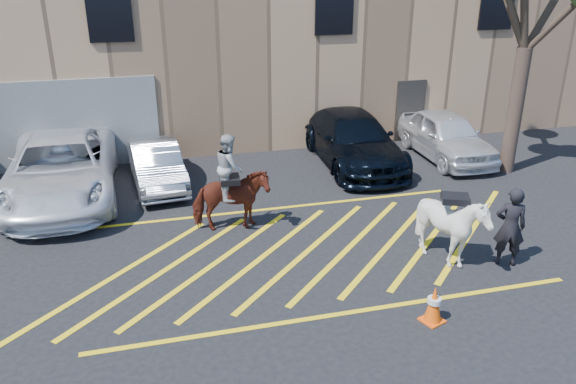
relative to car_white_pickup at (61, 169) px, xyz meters
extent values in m
plane|color=black|center=(5.64, -4.41, -0.85)|extent=(90.00, 90.00, 0.00)
imported|color=white|center=(0.00, 0.00, 0.00)|extent=(2.89, 6.16, 1.70)
imported|color=#9497A2|center=(2.55, 0.33, -0.22)|extent=(1.68, 3.92, 1.26)
imported|color=black|center=(8.75, 0.68, -0.05)|extent=(2.43, 5.62, 1.61)
imported|color=white|center=(11.94, 0.45, -0.08)|extent=(1.91, 4.54, 1.53)
imported|color=black|center=(9.65, -6.32, 0.04)|extent=(0.77, 0.65, 1.78)
cube|color=tan|center=(5.64, 7.59, 2.65)|extent=(32.00, 10.00, 7.00)
cube|color=black|center=(1.64, 2.55, 3.75)|extent=(1.30, 0.08, 1.50)
cube|color=black|center=(8.64, 2.55, 3.75)|extent=(1.30, 0.08, 1.50)
cube|color=black|center=(14.64, 2.55, 3.75)|extent=(1.30, 0.08, 1.50)
cube|color=#38332D|center=(11.64, 2.55, 0.25)|extent=(1.10, 0.08, 2.20)
cube|color=yellow|center=(1.44, -4.71, -0.85)|extent=(4.20, 4.20, 0.01)
cube|color=yellow|center=(2.49, -4.71, -0.85)|extent=(4.20, 4.20, 0.01)
cube|color=yellow|center=(3.54, -4.71, -0.85)|extent=(4.20, 4.20, 0.01)
cube|color=yellow|center=(4.59, -4.71, -0.85)|extent=(4.20, 4.20, 0.01)
cube|color=yellow|center=(5.64, -4.71, -0.85)|extent=(4.20, 4.20, 0.01)
cube|color=yellow|center=(6.69, -4.71, -0.85)|extent=(4.20, 4.20, 0.01)
cube|color=yellow|center=(7.74, -4.71, -0.85)|extent=(4.20, 4.20, 0.01)
cube|color=yellow|center=(8.79, -4.71, -0.85)|extent=(4.20, 4.20, 0.01)
cube|color=yellow|center=(9.84, -4.71, -0.85)|extent=(4.20, 4.20, 0.01)
cube|color=yellow|center=(5.64, -2.21, -0.85)|extent=(9.50, 0.12, 0.01)
cube|color=yellow|center=(5.64, -7.21, -0.85)|extent=(9.50, 0.12, 0.01)
imported|color=maroon|center=(4.16, -3.15, -0.07)|extent=(1.90, 0.98, 1.55)
imported|color=#9A9EA4|center=(4.16, -3.15, 0.79)|extent=(0.66, 0.81, 1.58)
cube|color=black|center=(4.16, -3.15, 0.47)|extent=(0.50, 0.59, 0.14)
imported|color=silver|center=(8.46, -5.99, 0.01)|extent=(1.89, 1.98, 1.72)
cube|color=black|center=(8.46, -5.99, 0.68)|extent=(0.70, 0.64, 0.14)
cube|color=#FF520A|center=(7.10, -7.84, -0.84)|extent=(0.48, 0.48, 0.03)
cone|color=#F6530A|center=(7.10, -7.84, -0.47)|extent=(0.32, 0.32, 0.70)
cylinder|color=silver|center=(7.10, -7.84, -0.41)|extent=(0.25, 0.25, 0.10)
cylinder|color=#4C382E|center=(13.19, -1.21, 1.05)|extent=(0.44, 0.44, 3.80)
cylinder|color=#423528|center=(13.97, -1.08, 4.12)|extent=(1.76, 0.51, 2.68)
cylinder|color=#443729|center=(13.11, -0.36, 3.95)|extent=(0.33, 1.88, 2.34)
cylinder|color=#4E412F|center=(12.58, -1.21, 4.00)|extent=(1.40, 0.20, 2.39)
cylinder|color=#4A392D|center=(13.53, -1.94, 3.74)|extent=(0.78, 1.62, 1.96)
camera|label=1|loc=(2.35, -15.49, 5.28)|focal=35.00mm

